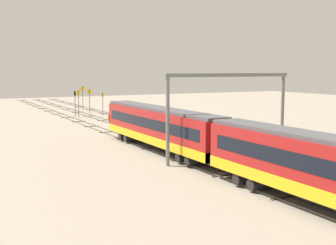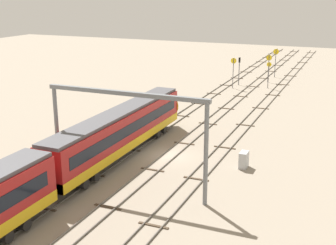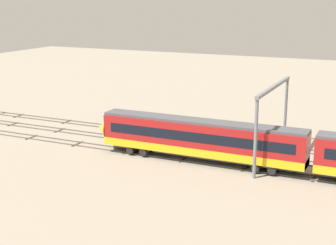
% 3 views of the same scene
% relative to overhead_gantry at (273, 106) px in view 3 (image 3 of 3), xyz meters
% --- Properties ---
extents(ground_plane, '(202.25, 202.25, 0.00)m').
position_rel_overhead_gantry_xyz_m(ground_plane, '(9.16, -0.09, -6.33)').
color(ground_plane, gray).
extents(track_near_foreground, '(186.25, 2.40, 0.16)m').
position_rel_overhead_gantry_xyz_m(track_near_foreground, '(9.16, -4.69, -6.26)').
color(track_near_foreground, '#59544C').
rests_on(track_near_foreground, ground).
extents(track_second_near, '(186.25, 2.40, 0.16)m').
position_rel_overhead_gantry_xyz_m(track_second_near, '(9.16, -0.09, -6.26)').
color(track_second_near, '#59544C').
rests_on(track_second_near, ground).
extents(track_with_train, '(186.25, 2.40, 0.16)m').
position_rel_overhead_gantry_xyz_m(track_with_train, '(9.16, 4.51, -6.26)').
color(track_with_train, '#59544C').
rests_on(track_with_train, ground).
extents(overhead_gantry, '(0.40, 14.68, 8.76)m').
position_rel_overhead_gantry_xyz_m(overhead_gantry, '(0.00, 0.00, 0.00)').
color(overhead_gantry, slate).
rests_on(overhead_gantry, ground).
extents(relay_cabinet, '(1.33, 0.73, 1.62)m').
position_rel_overhead_gantry_xyz_m(relay_cabinet, '(8.97, -7.99, -5.52)').
color(relay_cabinet, '#B2B7BC').
rests_on(relay_cabinet, ground).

